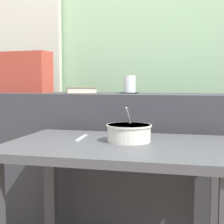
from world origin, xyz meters
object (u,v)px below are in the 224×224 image
at_px(closed_book, 82,90).
at_px(fork_utensil, 82,138).
at_px(throw_pillow, 26,72).
at_px(juice_glass, 130,85).
at_px(soup_bowl, 129,133).
at_px(breakfast_table, 118,170).
at_px(coaster_square, 130,93).

relative_size(closed_book, fork_utensil, 1.19).
bearing_deg(fork_utensil, throw_pillow, 133.66).
distance_m(juice_glass, soup_bowl, 0.61).
distance_m(breakfast_table, fork_utensil, 0.24).
xyz_separation_m(throw_pillow, soup_bowl, (0.77, -0.53, -0.29)).
relative_size(breakfast_table, throw_pillow, 3.05).
distance_m(coaster_square, fork_utensil, 0.59).
relative_size(juice_glass, closed_book, 0.51).
bearing_deg(soup_bowl, fork_utensil, 172.71).
relative_size(coaster_square, fork_utensil, 0.59).
height_order(coaster_square, soup_bowl, coaster_square).
bearing_deg(fork_utensil, soup_bowl, -11.07).
xyz_separation_m(coaster_square, juice_glass, (0.00, -0.00, 0.05)).
distance_m(juice_glass, throw_pillow, 0.68).
height_order(soup_bowl, fork_utensil, soup_bowl).
xyz_separation_m(coaster_square, throw_pillow, (-0.67, -0.04, 0.13)).
height_order(coaster_square, throw_pillow, throw_pillow).
bearing_deg(soup_bowl, closed_book, 127.92).
bearing_deg(fork_utensil, closed_book, 104.46).
bearing_deg(juice_glass, soup_bowl, -79.62).
bearing_deg(juice_glass, breakfast_table, -84.11).
distance_m(throw_pillow, fork_utensil, 0.80).
bearing_deg(fork_utensil, juice_glass, 72.63).
bearing_deg(throw_pillow, juice_glass, 3.62).
relative_size(breakfast_table, closed_book, 4.81).
bearing_deg(coaster_square, fork_utensil, -103.58).
height_order(breakfast_table, coaster_square, coaster_square).
relative_size(juice_glass, soup_bowl, 0.51).
bearing_deg(throw_pillow, coaster_square, 3.62).
bearing_deg(breakfast_table, fork_utensil, 157.56).
xyz_separation_m(breakfast_table, coaster_square, (-0.06, 0.62, 0.32)).
xyz_separation_m(breakfast_table, throw_pillow, (-0.73, 0.58, 0.44)).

